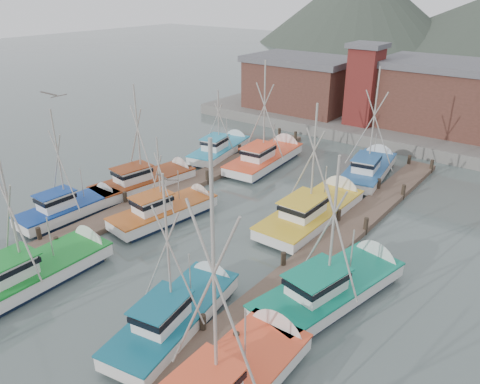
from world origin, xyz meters
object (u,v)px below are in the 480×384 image
Objects in this scene: lookout_tower at (364,84)px; boat_12 at (268,157)px; boat_8 at (170,210)px; boat_4 at (38,271)px.

boat_12 is at bearing -101.00° from lookout_tower.
boat_12 is (-2.72, -14.01, -4.86)m from lookout_tower.
boat_12 reaches higher than boat_8.
boat_12 is at bearing 100.42° from boat_8.
boat_4 is 1.14× the size of boat_8.
lookout_tower is 0.86× the size of boat_4.
boat_4 is 23.27m from boat_12.
boat_8 is (0.31, 9.97, -0.01)m from boat_4.
boat_4 reaches higher than boat_8.
boat_4 is at bearing -93.99° from boat_12.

